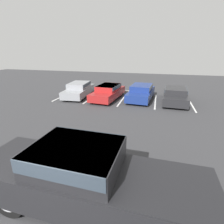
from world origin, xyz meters
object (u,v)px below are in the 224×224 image
(pickup_truck, at_px, (89,179))
(parked_sedan_d, at_px, (175,95))
(parked_sedan_a, at_px, (79,89))
(parked_sedan_b, at_px, (108,91))
(parked_sedan_c, at_px, (141,92))
(wheel_stop_curb, at_px, (128,91))

(pickup_truck, height_order, parked_sedan_d, pickup_truck)
(pickup_truck, xyz_separation_m, parked_sedan_a, (-5.34, 11.07, -0.25))
(parked_sedan_b, xyz_separation_m, parked_sedan_d, (5.54, 0.31, -0.02))
(parked_sedan_c, bearing_deg, wheel_stop_curb, -143.99)
(parked_sedan_a, height_order, parked_sedan_b, parked_sedan_a)
(parked_sedan_a, height_order, wheel_stop_curb, parked_sedan_a)
(parked_sedan_d, bearing_deg, parked_sedan_a, -86.35)
(parked_sedan_d, bearing_deg, parked_sedan_c, -90.78)
(parked_sedan_b, distance_m, parked_sedan_c, 2.84)
(parked_sedan_b, bearing_deg, parked_sedan_c, 105.53)
(parked_sedan_a, relative_size, parked_sedan_b, 0.98)
(pickup_truck, bearing_deg, wheel_stop_curb, 96.80)
(parked_sedan_d, bearing_deg, parked_sedan_b, -83.87)
(parked_sedan_a, bearing_deg, parked_sedan_c, 88.45)
(parked_sedan_b, relative_size, parked_sedan_d, 1.04)
(parked_sedan_c, bearing_deg, parked_sedan_d, 91.20)
(wheel_stop_curb, bearing_deg, parked_sedan_b, -113.61)
(parked_sedan_c, xyz_separation_m, wheel_stop_curb, (-1.50, 2.48, -0.60))
(pickup_truck, height_order, parked_sedan_a, pickup_truck)
(pickup_truck, xyz_separation_m, parked_sedan_d, (3.02, 11.18, -0.29))
(pickup_truck, height_order, parked_sedan_c, pickup_truck)
(parked_sedan_c, distance_m, wheel_stop_curb, 2.96)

